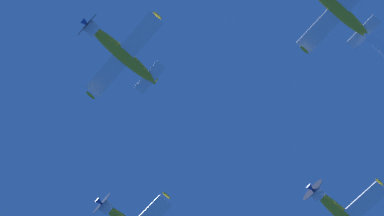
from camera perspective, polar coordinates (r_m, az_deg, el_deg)
airplane_lead at (r=74.84m, az=-4.59°, el=3.55°), size 8.79×7.92×2.83m
airplane_left_wingman at (r=75.89m, az=8.96°, el=6.35°), size 8.83×7.92×2.77m
airplane_slot_tail at (r=80.59m, az=9.45°, el=-6.67°), size 8.78×7.90×3.03m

